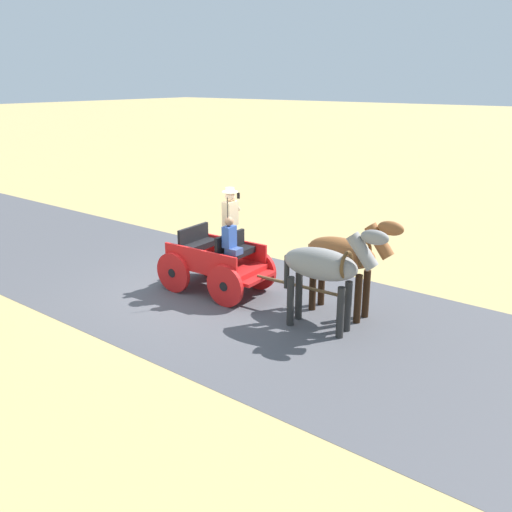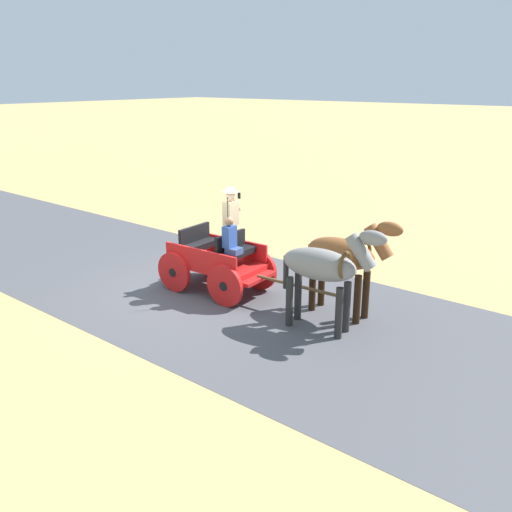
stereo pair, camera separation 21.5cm
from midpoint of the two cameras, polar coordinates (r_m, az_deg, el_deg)
The scene contains 5 objects.
ground_plane at distance 13.29m, azimuth -6.41°, elevation -3.52°, with size 200.00×200.00×0.00m, color tan.
road_surface at distance 13.29m, azimuth -6.41°, elevation -3.50°, with size 6.17×160.00×0.01m, color #4C4C51.
horse_drawn_carriage at distance 12.92m, azimuth -4.36°, elevation -0.25°, with size 1.53×4.51×2.50m.
horse_near_side at distance 11.55m, azimuth 8.73°, elevation 0.02°, with size 0.56×2.13×2.21m.
horse_off_side at distance 10.80m, azimuth 6.64°, elevation -1.16°, with size 0.73×2.14×2.21m.
Camera 1 is at (8.84, 8.65, 4.84)m, focal length 38.63 mm.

